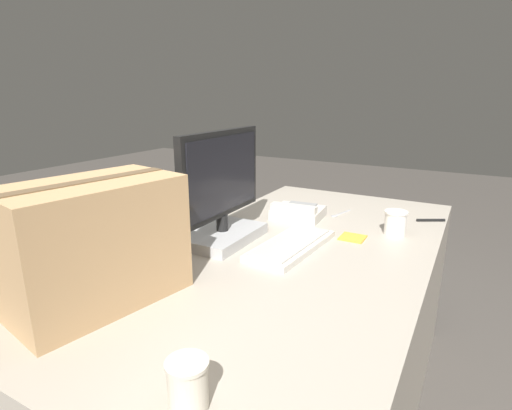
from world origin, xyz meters
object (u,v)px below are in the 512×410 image
object	(u,v)px
monitor	(222,198)
desk_phone	(298,212)
cardboard_box	(94,243)
pen_marker	(431,220)
paper_cup_left	(188,385)
paper_cup_right	(395,223)
spoon	(338,214)
sticky_note_pad	(353,238)
keyboard	(291,245)

from	to	relation	value
monitor	desk_phone	size ratio (longest dim) A/B	2.09
desk_phone	cardboard_box	distance (m)	0.95
pen_marker	paper_cup_left	bearing A→B (deg)	-130.12
desk_phone	paper_cup_right	xyz separation A→B (m)	(-0.01, -0.42, 0.02)
paper_cup_right	cardboard_box	size ratio (longest dim) A/B	0.20
paper_cup_left	paper_cup_right	world-z (taller)	paper_cup_right
paper_cup_right	cardboard_box	distance (m)	1.09
spoon	cardboard_box	size ratio (longest dim) A/B	0.32
monitor	spoon	bearing A→B (deg)	-27.88
sticky_note_pad	cardboard_box	bearing A→B (deg)	149.75
paper_cup_left	sticky_note_pad	bearing A→B (deg)	-0.83
monitor	pen_marker	size ratio (longest dim) A/B	4.14
keyboard	sticky_note_pad	world-z (taller)	keyboard
paper_cup_right	cardboard_box	xyz separation A→B (m)	(-0.91, 0.59, 0.11)
paper_cup_right	spoon	size ratio (longest dim) A/B	0.64
keyboard	paper_cup_right	world-z (taller)	paper_cup_right
paper_cup_left	cardboard_box	distance (m)	0.50
pen_marker	sticky_note_pad	size ratio (longest dim) A/B	1.22
desk_phone	spoon	xyz separation A→B (m)	(0.13, -0.14, -0.03)
spoon	sticky_note_pad	size ratio (longest dim) A/B	1.62
spoon	cardboard_box	distance (m)	1.12
keyboard	spoon	bearing A→B (deg)	1.67
paper_cup_right	spoon	bearing A→B (deg)	62.04
monitor	sticky_note_pad	xyz separation A→B (m)	(0.26, -0.42, -0.16)
monitor	paper_cup_left	distance (m)	0.84
desk_phone	spoon	world-z (taller)	desk_phone
paper_cup_right	sticky_note_pad	bearing A→B (deg)	133.27
paper_cup_left	pen_marker	distance (m)	1.37
desk_phone	paper_cup_left	xyz separation A→B (m)	(-1.11, -0.27, 0.02)
monitor	pen_marker	bearing A→B (deg)	-46.31
paper_cup_right	keyboard	bearing A→B (deg)	138.35
desk_phone	spoon	bearing A→B (deg)	-50.72
paper_cup_left	cardboard_box	size ratio (longest dim) A/B	0.20
cardboard_box	sticky_note_pad	world-z (taller)	cardboard_box
sticky_note_pad	keyboard	bearing A→B (deg)	141.80
cardboard_box	pen_marker	xyz separation A→B (m)	(1.16, -0.70, -0.16)
paper_cup_right	spoon	distance (m)	0.31
paper_cup_left	spoon	size ratio (longest dim) A/B	0.63
desk_phone	sticky_note_pad	distance (m)	0.32
desk_phone	paper_cup_right	world-z (taller)	paper_cup_right
monitor	desk_phone	world-z (taller)	monitor
monitor	desk_phone	bearing A→B (deg)	-19.10
paper_cup_left	spoon	world-z (taller)	paper_cup_left
desk_phone	sticky_note_pad	size ratio (longest dim) A/B	2.42
cardboard_box	sticky_note_pad	bearing A→B (deg)	-30.25
monitor	pen_marker	distance (m)	0.92
monitor	desk_phone	distance (m)	0.44
desk_phone	pen_marker	world-z (taller)	desk_phone
sticky_note_pad	pen_marker	bearing A→B (deg)	-32.65
keyboard	desk_phone	bearing A→B (deg)	23.95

